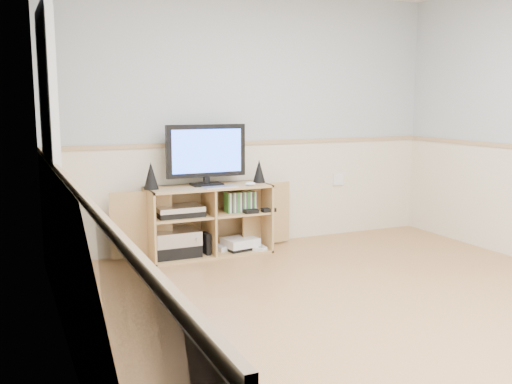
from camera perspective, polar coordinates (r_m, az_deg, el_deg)
room at (r=3.80m, az=11.89°, el=5.70°), size 4.04×4.54×2.54m
media_cabinet at (r=5.41m, az=-4.92°, el=-2.67°), size 1.79×0.43×0.65m
monitor at (r=5.31m, az=-4.99°, el=3.95°), size 0.76×0.18×0.57m
speaker_left at (r=5.15m, az=-10.46°, el=1.62°), size 0.13×0.13×0.25m
speaker_right at (r=5.50m, az=0.31°, el=2.10°), size 0.12×0.12×0.22m
keyboard at (r=5.19m, az=-3.62°, el=0.50°), size 0.32×0.15×0.01m
mouse at (r=5.30m, az=-0.57°, el=0.83°), size 0.11×0.09×0.04m
av_components at (r=5.29m, az=-7.88°, el=-4.24°), size 0.51×0.31×0.47m
game_consoles at (r=5.51m, az=-1.73°, el=-5.21°), size 0.46×0.31×0.11m
game_cases at (r=5.42m, az=-1.62°, el=-0.96°), size 0.28×0.13×0.19m
wall_outlet at (r=6.19m, az=8.18°, el=1.28°), size 0.12×0.03×0.12m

